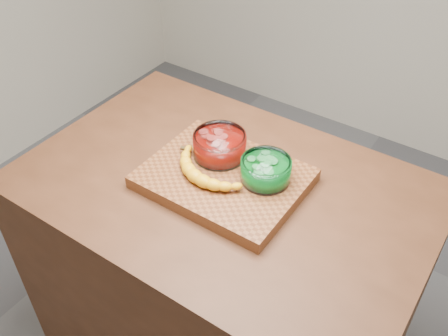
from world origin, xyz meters
The scene contains 5 objects.
counter centered at (0.00, 0.00, 0.45)m, with size 1.20×0.80×0.90m, color #4C2916.
cutting_board centered at (0.00, 0.00, 0.92)m, with size 0.45×0.35×0.04m, color brown.
bowl_red centered at (-0.06, 0.06, 0.98)m, with size 0.16×0.16×0.07m.
bowl_green centered at (0.11, 0.05, 0.97)m, with size 0.14×0.14×0.07m.
banana centered at (-0.03, -0.03, 0.96)m, with size 0.27×0.15×0.04m, color #E8A214, non-canonical shape.
Camera 1 is at (0.61, -0.90, 1.88)m, focal length 40.00 mm.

